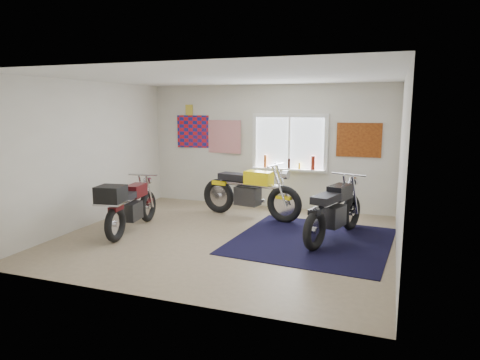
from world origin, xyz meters
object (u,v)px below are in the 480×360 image
(black_chrome_bike, at_px, (334,212))
(maroon_tourer, at_px, (128,205))
(navy_rug, at_px, (312,241))
(yellow_triumph, at_px, (250,193))

(black_chrome_bike, distance_m, maroon_tourer, 3.58)
(navy_rug, height_order, black_chrome_bike, black_chrome_bike)
(black_chrome_bike, height_order, maroon_tourer, black_chrome_bike)
(navy_rug, distance_m, yellow_triumph, 1.94)
(yellow_triumph, relative_size, maroon_tourer, 1.17)
(black_chrome_bike, bearing_deg, yellow_triumph, 80.49)
(navy_rug, xyz_separation_m, black_chrome_bike, (0.33, 0.23, 0.46))
(maroon_tourer, bearing_deg, black_chrome_bike, -83.77)
(navy_rug, xyz_separation_m, yellow_triumph, (-1.48, 1.14, 0.49))
(black_chrome_bike, relative_size, maroon_tourer, 1.06)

